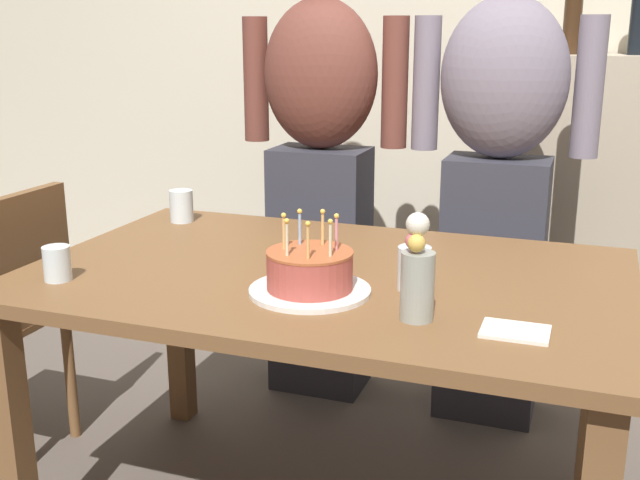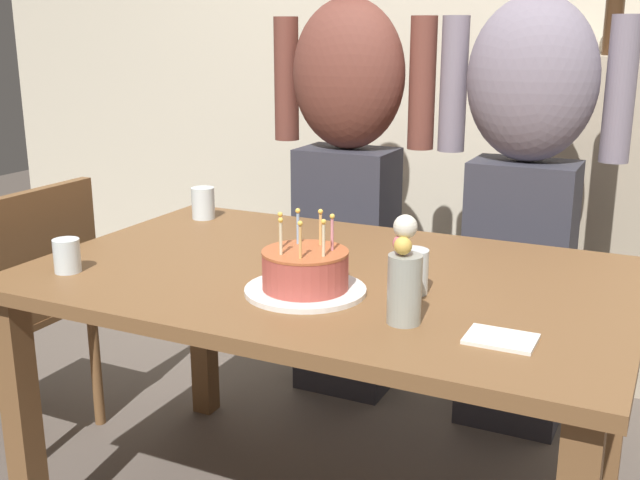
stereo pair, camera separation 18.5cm
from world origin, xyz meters
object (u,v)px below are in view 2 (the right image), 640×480
(water_glass_near, at_px, (411,271))
(flower_vase, at_px, (404,277))
(napkin_stack, at_px, (501,339))
(dining_chair, at_px, (28,296))
(person_woman_cardigan, at_px, (525,176))
(birthday_cake, at_px, (305,274))
(water_glass_far, at_px, (203,203))
(water_glass_side, at_px, (67,256))
(person_man_bearded, at_px, (348,162))

(water_glass_near, distance_m, flower_vase, 0.20)
(water_glass_near, bearing_deg, napkin_stack, -37.49)
(dining_chair, bearing_deg, person_woman_cardigan, 121.26)
(birthday_cake, relative_size, person_woman_cardigan, 0.17)
(flower_vase, relative_size, dining_chair, 0.26)
(flower_vase, relative_size, person_woman_cardigan, 0.14)
(water_glass_far, distance_m, flower_vase, 1.07)
(water_glass_side, relative_size, person_man_bearded, 0.05)
(water_glass_far, height_order, water_glass_side, water_glass_far)
(flower_vase, xyz_separation_m, person_woman_cardigan, (0.03, 1.07, 0.03))
(water_glass_near, xyz_separation_m, person_woman_cardigan, (0.08, 0.88, 0.08))
(birthday_cake, xyz_separation_m, water_glass_side, (-0.61, -0.12, -0.00))
(birthday_cake, relative_size, water_glass_near, 2.75)
(flower_vase, height_order, dining_chair, flower_vase)
(birthday_cake, height_order, flower_vase, flower_vase)
(person_man_bearded, xyz_separation_m, dining_chair, (-0.74, -0.83, -0.36))
(napkin_stack, xyz_separation_m, person_man_bearded, (-0.80, 1.08, 0.13))
(water_glass_far, distance_m, water_glass_side, 0.62)
(birthday_cake, xyz_separation_m, water_glass_near, (0.22, 0.11, 0.00))
(birthday_cake, distance_m, water_glass_far, 0.80)
(water_glass_far, height_order, flower_vase, flower_vase)
(person_man_bearded, bearing_deg, napkin_stack, 126.81)
(person_woman_cardigan, bearing_deg, water_glass_near, 84.88)
(water_glass_near, relative_size, person_man_bearded, 0.06)
(napkin_stack, relative_size, flower_vase, 0.59)
(flower_vase, height_order, person_man_bearded, person_man_bearded)
(flower_vase, distance_m, person_woman_cardigan, 1.07)
(water_glass_far, relative_size, dining_chair, 0.12)
(birthday_cake, xyz_separation_m, flower_vase, (0.27, -0.08, 0.05))
(flower_vase, xyz_separation_m, person_man_bearded, (-0.60, 1.07, 0.03))
(birthday_cake, bearing_deg, dining_chair, 171.56)
(birthday_cake, relative_size, dining_chair, 0.33)
(person_man_bearded, bearing_deg, water_glass_side, 75.64)
(water_glass_near, xyz_separation_m, napkin_stack, (0.26, -0.20, -0.05))
(dining_chair, bearing_deg, birthday_cake, 81.56)
(water_glass_side, relative_size, dining_chair, 0.10)
(water_glass_side, height_order, napkin_stack, water_glass_side)
(water_glass_side, distance_m, person_woman_cardigan, 1.44)
(flower_vase, bearing_deg, person_woman_cardigan, 88.34)
(water_glass_far, distance_m, napkin_stack, 1.25)
(water_glass_side, bearing_deg, napkin_stack, 1.63)
(birthday_cake, bearing_deg, water_glass_near, 26.34)
(napkin_stack, bearing_deg, person_man_bearded, 126.81)
(person_man_bearded, height_order, dining_chair, person_man_bearded)
(birthday_cake, bearing_deg, water_glass_far, 141.05)
(water_glass_far, height_order, person_woman_cardigan, person_woman_cardigan)
(water_glass_near, height_order, person_woman_cardigan, person_woman_cardigan)
(water_glass_side, bearing_deg, person_woman_cardigan, 50.51)
(flower_vase, bearing_deg, water_glass_side, -177.38)
(napkin_stack, xyz_separation_m, flower_vase, (-0.21, 0.01, 0.10))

